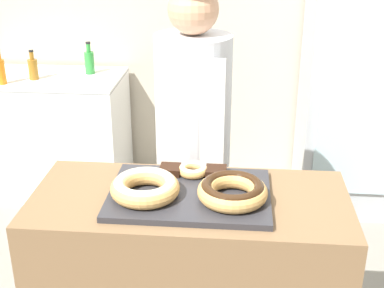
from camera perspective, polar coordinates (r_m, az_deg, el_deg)
name	(u,v)px	position (r m, az deg, el deg)	size (l,w,h in m)	color
wall_back	(217,3)	(3.98, 2.69, 14.78)	(8.00, 0.06, 2.70)	#BCB29E
serving_tray	(190,194)	(2.06, -0.25, -5.39)	(0.62, 0.44, 0.02)	#2D2D33
donut_light_glaze	(145,187)	(2.02, -5.03, -4.54)	(0.26, 0.26, 0.07)	tan
donut_chocolate_glaze	(232,190)	(1.99, 4.34, -4.94)	(0.26, 0.26, 0.07)	tan
donut_mini_center	(193,169)	(2.18, 0.11, -2.73)	(0.12, 0.12, 0.04)	tan
brownie_back_left	(170,170)	(2.19, -2.34, -2.77)	(0.08, 0.08, 0.03)	black
brownie_back_right	(216,172)	(2.18, 2.58, -2.96)	(0.08, 0.08, 0.03)	black
baker_person	(193,147)	(2.56, 0.11, -0.32)	(0.35, 0.35, 1.72)	#4C4C51
beverage_fridge	(356,72)	(3.76, 17.05, 7.35)	(0.66, 0.66, 1.94)	#ADB2B7
chest_freezer	(54,134)	(4.08, -14.50, 1.06)	(1.04, 0.62, 0.88)	white
bottle_green	(89,61)	(3.93, -10.89, 8.64)	(0.07, 0.07, 0.23)	#2D8C38
bottle_amber	(33,68)	(3.88, -16.60, 7.76)	(0.06, 0.06, 0.21)	#99661E
bottle_orange	(1,70)	(3.83, -19.71, 7.40)	(0.06, 0.06, 0.24)	orange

